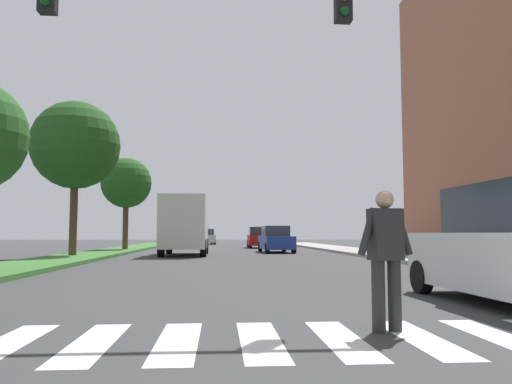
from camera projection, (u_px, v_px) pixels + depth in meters
ground_plane at (236, 255)px, 27.82m from camera, size 140.00×140.00×0.00m
crosswalk at (301, 340)px, 5.62m from camera, size 6.75×2.20×0.01m
median_strip at (87, 256)px, 25.31m from camera, size 2.82×64.00×0.15m
tree_far at (76, 145)px, 24.53m from camera, size 4.22×4.22×7.37m
tree_distant at (126, 183)px, 33.74m from camera, size 3.31×3.31×6.01m
sidewalk_right at (385, 255)px, 26.38m from camera, size 3.00×64.00×0.15m
traffic_light_gantry at (44, 34)px, 8.17m from camera, size 8.88×0.30×6.00m
pedestrian_performer at (386, 253)px, 6.15m from camera, size 0.75×0.32×1.69m
sedan_midblock at (276, 240)px, 31.73m from camera, size 1.94×4.55×1.64m
sedan_distant at (259, 238)px, 41.44m from camera, size 1.82×4.10×1.70m
sedan_far_horizon at (206, 237)px, 55.55m from camera, size 2.25×4.73×1.66m
truck_box_delivery at (185, 225)px, 27.51m from camera, size 2.40×6.20×3.10m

